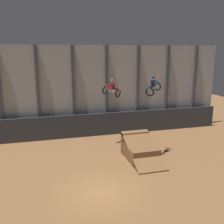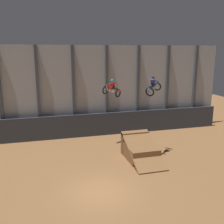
{
  "view_description": "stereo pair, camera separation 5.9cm",
  "coord_description": "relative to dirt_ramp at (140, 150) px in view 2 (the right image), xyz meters",
  "views": [
    {
      "loc": [
        -3.2,
        -14.17,
        8.45
      ],
      "look_at": [
        2.47,
        6.21,
        3.49
      ],
      "focal_mm": 42.0,
      "sensor_mm": 36.0,
      "label": 1
    },
    {
      "loc": [
        -3.14,
        -14.18,
        8.45
      ],
      "look_at": [
        2.47,
        6.21,
        3.49
      ],
      "focal_mm": 42.0,
      "sensor_mm": 36.0,
      "label": 2
    }
  ],
  "objects": [
    {
      "name": "dirt_ramp",
      "position": [
        0.0,
        0.0,
        0.0
      ],
      "size": [
        2.34,
        4.29,
        2.0
      ],
      "color": "brown",
      "rests_on": "ground_plane"
    },
    {
      "name": "ground_plane",
      "position": [
        -4.28,
        -4.36,
        -0.68
      ],
      "size": [
        60.0,
        60.0,
        0.0
      ],
      "primitive_type": "plane",
      "color": "brown"
    },
    {
      "name": "lower_barrier",
      "position": [
        -4.28,
        6.42,
        0.48
      ],
      "size": [
        31.36,
        0.2,
        2.31
      ],
      "color": "#2D333D",
      "rests_on": "ground_plane"
    },
    {
      "name": "rider_bike_right_air",
      "position": [
        1.16,
        0.37,
        5.04
      ],
      "size": [
        1.69,
        1.63,
        1.58
      ],
      "rotation": [
        0.19,
        0.0,
        -0.83
      ],
      "color": "black"
    },
    {
      "name": "arena_back_wall",
      "position": [
        -4.28,
        7.31,
        3.82
      ],
      "size": [
        32.0,
        0.4,
        9.0
      ],
      "color": "#A3A8B2",
      "rests_on": "ground_plane"
    },
    {
      "name": "rider_bike_left_air",
      "position": [
        -1.5,
        3.03,
        4.56
      ],
      "size": [
        1.53,
        1.69,
        1.51
      ],
      "rotation": [
        0.09,
        0.0,
        0.65
      ],
      "color": "black"
    }
  ]
}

